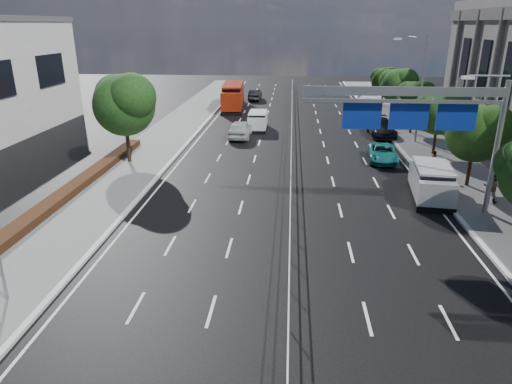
{
  "coord_description": "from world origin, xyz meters",
  "views": [
    {
      "loc": [
        -0.1,
        -13.86,
        9.8
      ],
      "look_at": [
        -1.63,
        6.11,
        2.4
      ],
      "focal_mm": 32.0,
      "sensor_mm": 36.0,
      "label": 1
    }
  ],
  "objects_px": {
    "overhead_gantry": "(425,111)",
    "parked_car_dark": "(381,127)",
    "silver_minivan": "(431,182)",
    "pedestrian_b": "(492,187)",
    "red_bus": "(233,95)",
    "near_car_dark": "(255,95)",
    "white_minivan": "(258,121)",
    "parked_car_teal": "(383,153)",
    "near_car_silver": "(240,129)",
    "pedestrian_a": "(433,162)"
  },
  "relations": [
    {
      "from": "overhead_gantry",
      "to": "near_car_silver",
      "type": "height_order",
      "value": "overhead_gantry"
    },
    {
      "from": "parked_car_dark",
      "to": "pedestrian_a",
      "type": "distance_m",
      "value": 12.02
    },
    {
      "from": "parked_car_dark",
      "to": "silver_minivan",
      "type": "bearing_deg",
      "value": -91.01
    },
    {
      "from": "red_bus",
      "to": "silver_minivan",
      "type": "relative_size",
      "value": 1.97
    },
    {
      "from": "silver_minivan",
      "to": "parked_car_teal",
      "type": "xyz_separation_m",
      "value": [
        -1.39,
        7.8,
        -0.38
      ]
    },
    {
      "from": "silver_minivan",
      "to": "pedestrian_a",
      "type": "distance_m",
      "value": 4.55
    },
    {
      "from": "white_minivan",
      "to": "red_bus",
      "type": "xyz_separation_m",
      "value": [
        -3.89,
        11.82,
        0.69
      ]
    },
    {
      "from": "near_car_dark",
      "to": "pedestrian_b",
      "type": "distance_m",
      "value": 40.53
    },
    {
      "from": "white_minivan",
      "to": "pedestrian_b",
      "type": "relative_size",
      "value": 2.26
    },
    {
      "from": "overhead_gantry",
      "to": "red_bus",
      "type": "relative_size",
      "value": 1.01
    },
    {
      "from": "red_bus",
      "to": "pedestrian_a",
      "type": "relative_size",
      "value": 6.15
    },
    {
      "from": "red_bus",
      "to": "parked_car_dark",
      "type": "relative_size",
      "value": 1.91
    },
    {
      "from": "pedestrian_a",
      "to": "pedestrian_b",
      "type": "bearing_deg",
      "value": 86.64
    },
    {
      "from": "near_car_dark",
      "to": "silver_minivan",
      "type": "distance_m",
      "value": 38.69
    },
    {
      "from": "near_car_silver",
      "to": "pedestrian_a",
      "type": "height_order",
      "value": "pedestrian_a"
    },
    {
      "from": "white_minivan",
      "to": "parked_car_dark",
      "type": "height_order",
      "value": "white_minivan"
    },
    {
      "from": "pedestrian_a",
      "to": "parked_car_dark",
      "type": "bearing_deg",
      "value": -107.31
    },
    {
      "from": "parked_car_teal",
      "to": "pedestrian_a",
      "type": "distance_m",
      "value": 4.38
    },
    {
      "from": "overhead_gantry",
      "to": "parked_car_dark",
      "type": "xyz_separation_m",
      "value": [
        1.56,
        18.58,
        -4.84
      ]
    },
    {
      "from": "pedestrian_b",
      "to": "white_minivan",
      "type": "bearing_deg",
      "value": -21.38
    },
    {
      "from": "pedestrian_b",
      "to": "parked_car_dark",
      "type": "bearing_deg",
      "value": -49.13
    },
    {
      "from": "red_bus",
      "to": "near_car_silver",
      "type": "distance_m",
      "value": 15.56
    },
    {
      "from": "white_minivan",
      "to": "pedestrian_b",
      "type": "xyz_separation_m",
      "value": [
        14.78,
        -18.74,
        0.17
      ]
    },
    {
      "from": "red_bus",
      "to": "near_car_silver",
      "type": "xyz_separation_m",
      "value": [
        2.56,
        -15.33,
        -0.76
      ]
    },
    {
      "from": "white_minivan",
      "to": "silver_minivan",
      "type": "xyz_separation_m",
      "value": [
        11.62,
        -18.03,
        0.14
      ]
    },
    {
      "from": "pedestrian_b",
      "to": "overhead_gantry",
      "type": "bearing_deg",
      "value": 48.78
    },
    {
      "from": "near_car_silver",
      "to": "near_car_dark",
      "type": "xyz_separation_m",
      "value": [
        -0.37,
        21.79,
        -0.1
      ]
    },
    {
      "from": "near_car_silver",
      "to": "silver_minivan",
      "type": "xyz_separation_m",
      "value": [
        12.96,
        -14.53,
        0.21
      ]
    },
    {
      "from": "near_car_silver",
      "to": "parked_car_teal",
      "type": "height_order",
      "value": "near_car_silver"
    },
    {
      "from": "overhead_gantry",
      "to": "parked_car_dark",
      "type": "relative_size",
      "value": 1.93
    },
    {
      "from": "white_minivan",
      "to": "parked_car_teal",
      "type": "relative_size",
      "value": 0.91
    },
    {
      "from": "pedestrian_b",
      "to": "red_bus",
      "type": "bearing_deg",
      "value": -28.22
    },
    {
      "from": "red_bus",
      "to": "parked_car_dark",
      "type": "height_order",
      "value": "red_bus"
    },
    {
      "from": "red_bus",
      "to": "near_car_dark",
      "type": "height_order",
      "value": "red_bus"
    },
    {
      "from": "red_bus",
      "to": "silver_minivan",
      "type": "distance_m",
      "value": 33.65
    },
    {
      "from": "red_bus",
      "to": "near_car_dark",
      "type": "xyz_separation_m",
      "value": [
        2.19,
        6.46,
        -0.85
      ]
    },
    {
      "from": "red_bus",
      "to": "parked_car_dark",
      "type": "xyz_separation_m",
      "value": [
        15.52,
        -13.55,
        -0.79
      ]
    },
    {
      "from": "near_car_silver",
      "to": "parked_car_dark",
      "type": "distance_m",
      "value": 13.08
    },
    {
      "from": "silver_minivan",
      "to": "parked_car_dark",
      "type": "height_order",
      "value": "silver_minivan"
    },
    {
      "from": "overhead_gantry",
      "to": "pedestrian_a",
      "type": "height_order",
      "value": "overhead_gantry"
    },
    {
      "from": "near_car_dark",
      "to": "pedestrian_b",
      "type": "relative_size",
      "value": 2.36
    },
    {
      "from": "parked_car_dark",
      "to": "pedestrian_b",
      "type": "xyz_separation_m",
      "value": [
        3.16,
        -17.01,
        0.27
      ]
    },
    {
      "from": "parked_car_teal",
      "to": "pedestrian_a",
      "type": "xyz_separation_m",
      "value": [
        2.69,
        -3.44,
        0.34
      ]
    },
    {
      "from": "overhead_gantry",
      "to": "white_minivan",
      "type": "distance_m",
      "value": 23.16
    },
    {
      "from": "silver_minivan",
      "to": "parked_car_teal",
      "type": "distance_m",
      "value": 7.93
    },
    {
      "from": "silver_minivan",
      "to": "parked_car_teal",
      "type": "bearing_deg",
      "value": 107.28
    },
    {
      "from": "near_car_dark",
      "to": "pedestrian_b",
      "type": "xyz_separation_m",
      "value": [
        16.48,
        -37.03,
        0.34
      ]
    },
    {
      "from": "silver_minivan",
      "to": "parked_car_dark",
      "type": "xyz_separation_m",
      "value": [
        -0.0,
        16.3,
        -0.24
      ]
    },
    {
      "from": "parked_car_teal",
      "to": "pedestrian_b",
      "type": "relative_size",
      "value": 2.49
    },
    {
      "from": "near_car_silver",
      "to": "white_minivan",
      "type": "bearing_deg",
      "value": -109.53
    }
  ]
}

